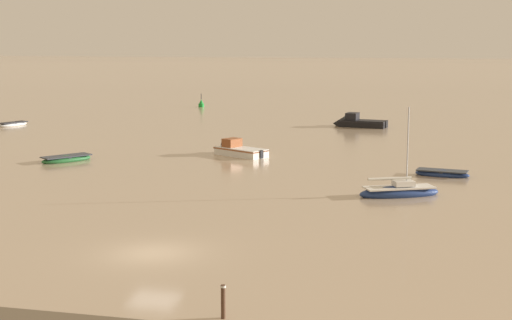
{
  "coord_description": "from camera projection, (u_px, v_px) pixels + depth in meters",
  "views": [
    {
      "loc": [
        13.56,
        -34.84,
        10.74
      ],
      "look_at": [
        -1.41,
        28.66,
        0.26
      ],
      "focal_mm": 53.02,
      "sensor_mm": 36.0,
      "label": 1
    }
  ],
  "objects": [
    {
      "name": "motorboat_moored_0",
      "position": [
        355.0,
        123.0,
        93.41
      ],
      "size": [
        7.03,
        3.48,
        2.56
      ],
      "rotation": [
        0.0,
        0.0,
        2.96
      ],
      "color": "black",
      "rests_on": "ground"
    },
    {
      "name": "ground_plane",
      "position": [
        153.0,
        253.0,
        38.25
      ],
      "size": [
        800.0,
        800.0,
        0.0
      ],
      "primitive_type": "plane",
      "color": "tan"
    },
    {
      "name": "sailboat_moored_0",
      "position": [
        399.0,
        192.0,
        52.22
      ],
      "size": [
        5.97,
        4.07,
        6.46
      ],
      "rotation": [
        0.0,
        0.0,
        0.44
      ],
      "color": "navy",
      "rests_on": "ground"
    },
    {
      "name": "mooring_post_near",
      "position": [
        223.0,
        302.0,
        29.25
      ],
      "size": [
        0.22,
        0.22,
        1.5
      ],
      "color": "#4C3323",
      "rests_on": "ground"
    },
    {
      "name": "rowboat_moored_1",
      "position": [
        442.0,
        174.0,
        59.79
      ],
      "size": [
        4.44,
        2.15,
        0.67
      ],
      "rotation": [
        0.0,
        0.0,
        2.97
      ],
      "color": "navy",
      "rests_on": "ground"
    },
    {
      "name": "motorboat_moored_2",
      "position": [
        234.0,
        151.0,
        70.69
      ],
      "size": [
        6.2,
        4.77,
        2.27
      ],
      "rotation": [
        0.0,
        0.0,
        2.62
      ],
      "color": "white",
      "rests_on": "ground"
    },
    {
      "name": "rowboat_moored_3",
      "position": [
        66.0,
        159.0,
        66.93
      ],
      "size": [
        4.05,
        4.73,
        0.74
      ],
      "rotation": [
        0.0,
        0.0,
        4.08
      ],
      "color": "#23602D",
      "rests_on": "ground"
    },
    {
      "name": "rowboat_moored_2",
      "position": [
        13.0,
        124.0,
        94.45
      ],
      "size": [
        2.72,
        4.25,
        0.64
      ],
      "rotation": [
        0.0,
        0.0,
        4.35
      ],
      "color": "white",
      "rests_on": "ground"
    },
    {
      "name": "channel_buoy",
      "position": [
        201.0,
        104.0,
        120.27
      ],
      "size": [
        0.9,
        0.9,
        2.3
      ],
      "color": "#198C2D",
      "rests_on": "ground"
    }
  ]
}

